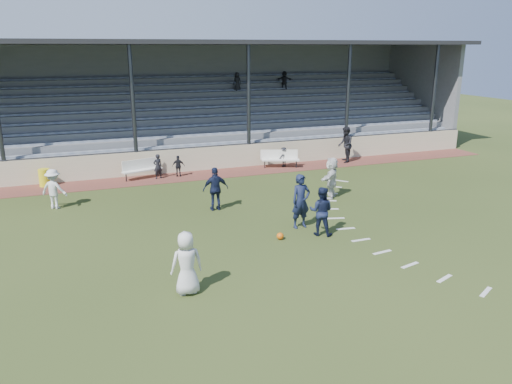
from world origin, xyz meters
The scene contains 19 objects.
ground centered at (0.00, 0.00, 0.00)m, with size 90.00×90.00×0.00m, color #2E3B18.
cinder_track centered at (0.00, 10.50, 0.01)m, with size 34.00×2.00×0.02m, color #5B2C24.
retaining_wall centered at (0.00, 11.55, 0.60)m, with size 34.00×0.18×1.20m, color beige.
bench_left centered at (-2.88, 10.88, 0.58)m, with size 2.03×1.02×0.95m.
bench_right centered at (4.39, 10.63, 0.58)m, with size 2.02×1.11×0.95m.
trash_bin centered at (-7.33, 10.98, 0.43)m, with size 0.51×0.51×0.81m, color yellow.
football centered at (0.32, 1.01, 0.12)m, with size 0.24×0.24×0.24m, color #C9560B.
player_white_lead centered at (-3.48, -1.64, 0.86)m, with size 0.84×0.54×1.71m, color silver.
player_navy_lead centered at (1.47, 1.86, 0.98)m, with size 0.72×0.47×1.96m, color #121934.
player_navy_mid centered at (1.80, 0.95, 0.86)m, with size 0.83×0.65×1.71m, color #121934.
player_white_wing centered at (-6.83, 7.30, 0.81)m, with size 1.05×0.60×1.62m, color silver.
player_navy_wing centered at (-0.83, 4.84, 0.87)m, with size 1.02×0.43×1.74m, color #121934.
player_white_back centered at (4.29, 4.75, 0.89)m, with size 1.65×0.52×1.77m, color silver.
official centered at (8.33, 10.54, 1.02)m, with size 0.97×0.75×1.99m, color black.
sub_left_near centered at (-2.15, 10.54, 0.63)m, with size 0.45×0.29×1.22m, color black.
sub_left_far centered at (-1.11, 10.58, 0.55)m, with size 0.62×0.26×1.06m, color black.
sub_right centered at (4.67, 10.72, 0.55)m, with size 0.68×0.39×1.06m, color black.
grandstand centered at (0.00, 16.26, 2.20)m, with size 34.60×9.00×6.61m.
penalty_arc centered at (4.12, 0.00, 0.01)m, with size 3.89×14.63×0.01m.
Camera 1 is at (-5.96, -13.45, 6.27)m, focal length 35.00 mm.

